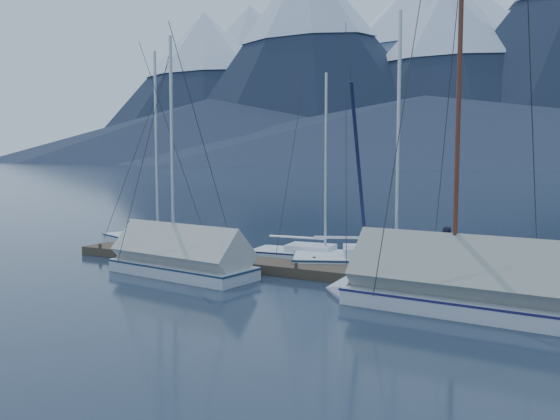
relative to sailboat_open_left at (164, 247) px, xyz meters
The scene contains 9 objects.
ground 7.69m from the sailboat_open_left, 29.14° to the right, with size 1000.00×1000.00×0.00m, color black.
dock 6.94m from the sailboat_open_left, 14.56° to the right, with size 18.00×1.50×0.54m.
mooring_posts 6.46m from the sailboat_open_left, 15.68° to the right, with size 15.12×1.52×0.35m.
sailboat_open_left is the anchor object (origin of this frame).
sailboat_open_mid 7.75m from the sailboat_open_left, ahead, with size 6.14×2.58×7.93m.
sailboat_open_right 10.68m from the sailboat_open_left, ahead, with size 7.82×5.06×10.06m.
sailboat_covered_near 13.66m from the sailboat_open_left, 16.79° to the right, with size 7.65×3.25×9.78m.
sailboat_covered_far 5.22m from the sailboat_open_left, 47.19° to the right, with size 6.54×2.84×8.92m.
person 12.55m from the sailboat_open_left, ahead, with size 0.57×0.37×1.56m, color black.
Camera 1 is at (9.97, -16.06, 4.09)m, focal length 38.00 mm.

